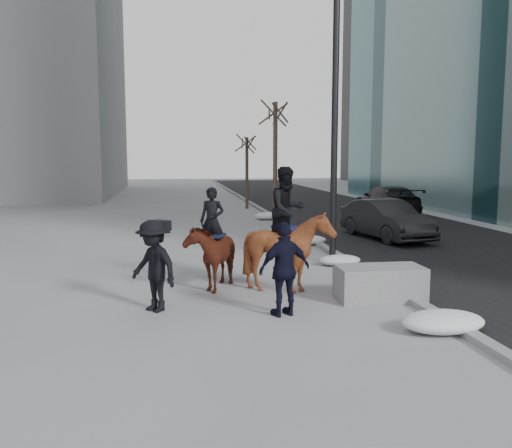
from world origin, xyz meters
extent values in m
plane|color=gray|center=(0.00, 0.00, 0.00)|extent=(120.00, 120.00, 0.00)
cube|color=black|center=(7.00, 10.00, 0.01)|extent=(8.00, 90.00, 0.01)
cube|color=gray|center=(3.00, 10.00, 0.06)|extent=(0.25, 90.00, 0.12)
cube|color=gray|center=(2.42, 0.17, 0.35)|extent=(1.78, 0.92, 0.70)
imported|color=black|center=(5.74, 8.00, 0.70)|extent=(2.19, 4.43, 1.40)
imported|color=black|center=(8.84, 15.39, 0.74)|extent=(2.29, 5.17, 1.48)
imported|color=#4A180E|center=(-0.89, 1.81, 0.74)|extent=(1.42, 1.92, 1.48)
imported|color=black|center=(-0.89, 1.96, 1.49)|extent=(0.66, 0.56, 1.54)
cube|color=#0E1835|center=(-0.89, 1.96, 1.16)|extent=(0.66, 0.70, 0.06)
imported|color=#4C1A0F|center=(0.70, 1.14, 0.89)|extent=(1.95, 2.05, 1.78)
imported|color=black|center=(0.70, 1.29, 1.79)|extent=(1.11, 1.00, 1.86)
cube|color=#10153E|center=(0.70, 1.29, 1.40)|extent=(0.66, 0.70, 0.06)
imported|color=black|center=(0.25, -0.60, 0.88)|extent=(1.11, 0.71, 1.75)
cylinder|color=#E0410D|center=(0.20, -0.05, 1.15)|extent=(0.04, 0.18, 0.07)
imported|color=black|center=(-2.14, 0.08, 0.88)|extent=(1.25, 1.28, 1.75)
cube|color=black|center=(-1.99, 0.33, 1.62)|extent=(0.41, 0.41, 0.20)
cylinder|color=black|center=(2.60, 4.10, 4.50)|extent=(0.18, 0.18, 9.00)
ellipsoid|color=silver|center=(2.70, 14.47, 0.18)|extent=(1.40, 0.89, 0.35)
ellipsoid|color=silver|center=(2.70, 3.72, 0.14)|extent=(1.13, 0.72, 0.29)
ellipsoid|color=silver|center=(2.70, 7.22, 0.16)|extent=(1.23, 0.78, 0.31)
ellipsoid|color=silver|center=(2.70, -1.96, 0.18)|extent=(1.43, 0.91, 0.36)
camera|label=1|loc=(-1.77, -10.20, 2.96)|focal=38.00mm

